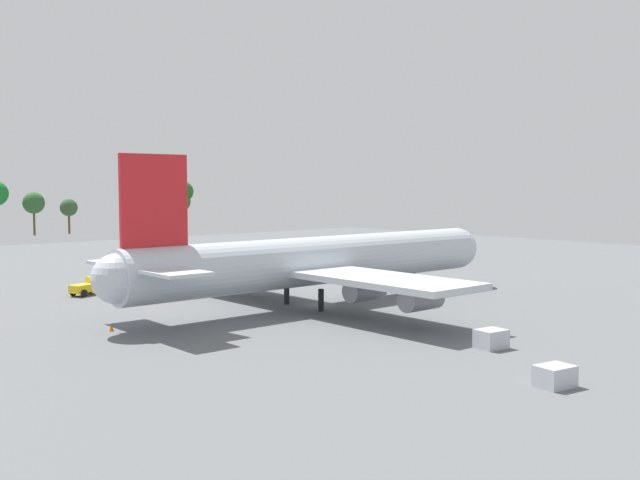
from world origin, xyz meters
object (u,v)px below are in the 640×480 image
(cargo_airplane, at_px, (319,261))
(safety_cone_nose, at_px, (453,283))
(catering_truck, at_px, (89,286))
(pushback_tractor, at_px, (398,264))
(cargo_container_fore, at_px, (555,376))
(cargo_container_aft, at_px, (491,339))
(safety_cone_tail, at_px, (111,327))

(cargo_airplane, height_order, safety_cone_nose, cargo_airplane)
(catering_truck, xyz_separation_m, pushback_tractor, (53.85, -8.21, -0.06))
(cargo_container_fore, relative_size, cargo_container_aft, 1.04)
(pushback_tractor, height_order, safety_cone_tail, pushback_tractor)
(safety_cone_tail, bearing_deg, cargo_container_aft, -53.06)
(cargo_airplane, xyz_separation_m, cargo_container_aft, (-3.76, -28.79, -4.71))
(cargo_container_fore, height_order, cargo_container_aft, cargo_container_aft)
(cargo_airplane, height_order, safety_cone_tail, cargo_airplane)
(catering_truck, height_order, safety_cone_nose, catering_truck)
(catering_truck, height_order, cargo_container_fore, catering_truck)
(cargo_container_fore, distance_m, cargo_container_aft, 13.07)
(catering_truck, xyz_separation_m, cargo_container_aft, (14.41, -56.40, -0.31))
(cargo_container_fore, bearing_deg, cargo_container_aft, 56.60)
(cargo_container_fore, xyz_separation_m, safety_cone_nose, (38.29, 40.14, -0.46))
(catering_truck, distance_m, safety_cone_nose, 53.01)
(cargo_airplane, height_order, catering_truck, cargo_airplane)
(cargo_container_fore, height_order, safety_cone_tail, cargo_container_fore)
(cargo_container_fore, bearing_deg, safety_cone_nose, 46.35)
(pushback_tractor, bearing_deg, safety_cone_tail, -164.40)
(safety_cone_tail, bearing_deg, catering_truck, 71.27)
(cargo_airplane, xyz_separation_m, safety_cone_nose, (27.34, 0.44, -5.25))
(safety_cone_nose, bearing_deg, cargo_container_aft, -136.77)
(safety_cone_tail, bearing_deg, pushback_tractor, 15.60)
(safety_cone_nose, bearing_deg, cargo_airplane, -179.07)
(cargo_airplane, xyz_separation_m, safety_cone_tail, (-26.87, 1.95, -5.22))
(safety_cone_nose, bearing_deg, safety_cone_tail, 178.41)
(catering_truck, distance_m, safety_cone_tail, 27.12)
(pushback_tractor, height_order, cargo_container_aft, pushback_tractor)
(cargo_container_aft, bearing_deg, cargo_airplane, 82.57)
(cargo_airplane, distance_m, safety_cone_nose, 27.84)
(cargo_container_aft, height_order, safety_cone_nose, cargo_container_aft)
(cargo_airplane, distance_m, pushback_tractor, 40.87)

